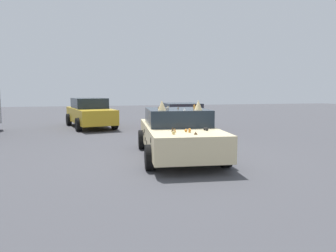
% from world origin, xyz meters
% --- Properties ---
extents(ground_plane, '(60.00, 60.00, 0.00)m').
position_xyz_m(ground_plane, '(0.00, 0.00, 0.00)').
color(ground_plane, '#47474C').
extents(art_car_decorated, '(4.58, 2.39, 1.64)m').
position_xyz_m(art_car_decorated, '(0.05, -0.00, 0.69)').
color(art_car_decorated, beige).
rests_on(art_car_decorated, ground).
extents(parked_sedan_near_right, '(4.67, 2.65, 1.50)m').
position_xyz_m(parked_sedan_near_right, '(7.99, 2.51, 0.74)').
color(parked_sedan_near_right, gold).
rests_on(parked_sedan_near_right, ground).
extents(parked_sedan_far_left, '(4.23, 2.01, 1.29)m').
position_xyz_m(parked_sedan_far_left, '(5.96, -1.74, 0.65)').
color(parked_sedan_far_left, red).
rests_on(parked_sedan_far_left, ground).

